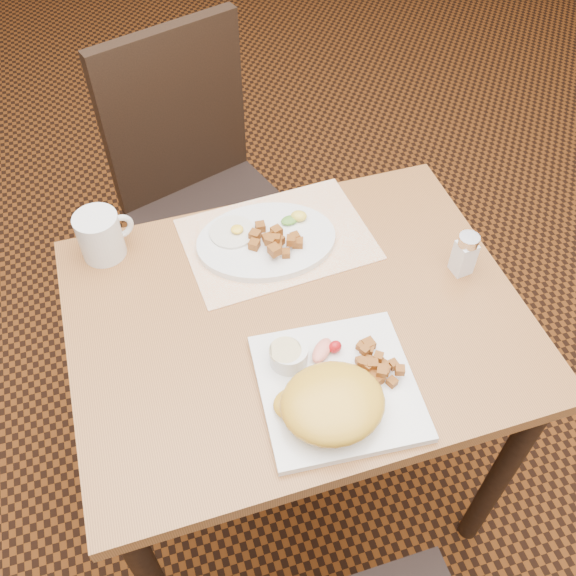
# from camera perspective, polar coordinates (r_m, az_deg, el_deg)

# --- Properties ---
(ground) EXTENTS (8.00, 8.00, 0.00)m
(ground) POSITION_cam_1_polar(r_m,az_deg,el_deg) (1.93, 0.56, -16.03)
(ground) COLOR black
(ground) RESTS_ON ground
(table) EXTENTS (0.90, 0.70, 0.75)m
(table) POSITION_cam_1_polar(r_m,az_deg,el_deg) (1.37, 0.77, -5.09)
(table) COLOR #9B6030
(table) RESTS_ON ground
(chair_far) EXTENTS (0.53, 0.54, 0.97)m
(chair_far) POSITION_cam_1_polar(r_m,az_deg,el_deg) (1.88, -7.63, 8.92)
(chair_far) COLOR black
(chair_far) RESTS_ON ground
(placemat) EXTENTS (0.42, 0.31, 0.00)m
(placemat) POSITION_cam_1_polar(r_m,az_deg,el_deg) (1.42, -0.96, 4.36)
(placemat) COLOR white
(placemat) RESTS_ON table
(plate_square) EXTENTS (0.30, 0.30, 0.02)m
(plate_square) POSITION_cam_1_polar(r_m,az_deg,el_deg) (1.18, 4.43, -8.77)
(plate_square) COLOR silver
(plate_square) RESTS_ON table
(plate_oval) EXTENTS (0.32, 0.25, 0.02)m
(plate_oval) POSITION_cam_1_polar(r_m,az_deg,el_deg) (1.40, -1.93, 4.21)
(plate_oval) COLOR silver
(plate_oval) RESTS_ON placemat
(hollandaise_mound) EXTENTS (0.19, 0.16, 0.07)m
(hollandaise_mound) POSITION_cam_1_polar(r_m,az_deg,el_deg) (1.12, 3.88, -10.22)
(hollandaise_mound) COLOR gold
(hollandaise_mound) RESTS_ON plate_square
(ramekin) EXTENTS (0.07, 0.07, 0.04)m
(ramekin) POSITION_cam_1_polar(r_m,az_deg,el_deg) (1.18, 0.03, -5.88)
(ramekin) COLOR silver
(ramekin) RESTS_ON plate_square
(garnish_sq) EXTENTS (0.07, 0.06, 0.03)m
(garnish_sq) POSITION_cam_1_polar(r_m,az_deg,el_deg) (1.20, 3.32, -5.47)
(garnish_sq) COLOR #387223
(garnish_sq) RESTS_ON plate_square
(fried_egg) EXTENTS (0.10, 0.10, 0.02)m
(fried_egg) POSITION_cam_1_polar(r_m,az_deg,el_deg) (1.41, -4.92, 5.01)
(fried_egg) COLOR white
(fried_egg) RESTS_ON plate_oval
(garnish_ov) EXTENTS (0.07, 0.04, 0.02)m
(garnish_ov) POSITION_cam_1_polar(r_m,az_deg,el_deg) (1.43, 0.64, 6.28)
(garnish_ov) COLOR #387223
(garnish_ov) RESTS_ON plate_oval
(salt_shaker) EXTENTS (0.05, 0.05, 0.10)m
(salt_shaker) POSITION_cam_1_polar(r_m,az_deg,el_deg) (1.37, 15.44, 2.98)
(salt_shaker) COLOR white
(salt_shaker) RESTS_ON table
(coffee_mug) EXTENTS (0.12, 0.09, 0.11)m
(coffee_mug) POSITION_cam_1_polar(r_m,az_deg,el_deg) (1.41, -16.29, 4.52)
(coffee_mug) COLOR silver
(coffee_mug) RESTS_ON table
(home_fries_sq) EXTENTS (0.09, 0.11, 0.03)m
(home_fries_sq) POSITION_cam_1_polar(r_m,az_deg,el_deg) (1.19, 7.74, -6.80)
(home_fries_sq) COLOR #935017
(home_fries_sq) RESTS_ON plate_square
(home_fries_ov) EXTENTS (0.12, 0.12, 0.04)m
(home_fries_ov) POSITION_cam_1_polar(r_m,az_deg,el_deg) (1.37, -1.21, 4.30)
(home_fries_ov) COLOR #935017
(home_fries_ov) RESTS_ON plate_oval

